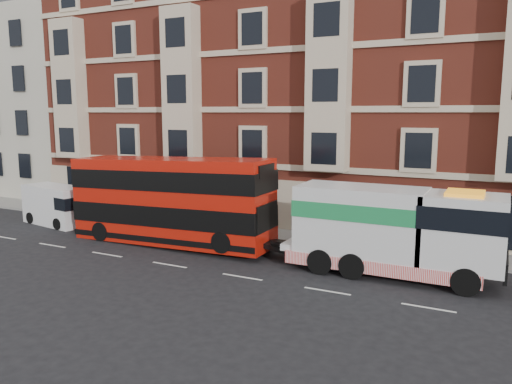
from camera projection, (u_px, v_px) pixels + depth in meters
ground at (242, 277)px, 22.41m from camera, size 120.00×120.00×0.00m
sidewalk at (303, 238)px, 29.01m from camera, size 90.00×3.00×0.15m
victorian_terrace at (353, 71)px, 33.83m from camera, size 45.00×12.00×20.40m
cream_block at (31, 101)px, 46.74m from camera, size 16.00×10.00×16.80m
lamp_post_west at (203, 190)px, 30.11m from camera, size 0.35×0.15×4.35m
double_decker_bus at (170, 199)px, 27.62m from camera, size 11.92×2.74×4.83m
tow_truck at (390, 230)px, 22.34m from camera, size 9.55×2.82×3.98m
box_van at (56, 205)px, 32.90m from camera, size 5.15×2.74×2.55m
pedestrian at (126, 210)px, 33.03m from camera, size 0.68×0.65×1.56m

